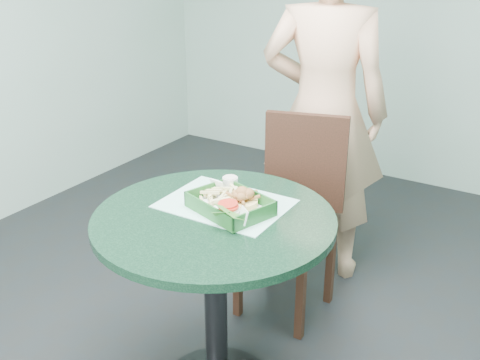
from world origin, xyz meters
The scene contains 9 objects.
cafe_table centered at (0.00, 0.00, 0.58)m, with size 0.84×0.84×0.75m.
dining_chair centered at (-0.03, 0.70, 0.53)m, with size 0.38×0.38×0.93m.
diner_person centered at (-0.07, 1.06, 0.99)m, with size 0.72×0.47×1.98m, color #E0A883.
placemat centered at (-0.02, 0.10, 0.75)m, with size 0.44×0.33×0.00m, color #9ADCCB.
food_basket centered at (0.03, 0.06, 0.77)m, with size 0.27×0.20×0.05m.
crab_sandwich centered at (0.04, 0.10, 0.80)m, with size 0.11×0.11×0.07m.
fries_pile centered at (-0.06, 0.08, 0.79)m, with size 0.12×0.13×0.05m, color beige, non-canonical shape.
sauce_ramekin centered at (-0.09, 0.15, 0.80)m, with size 0.06×0.06×0.03m.
garnish_cup centered at (0.09, 0.00, 0.79)m, with size 0.12×0.12×0.05m.
Camera 1 is at (0.98, -1.42, 1.64)m, focal length 42.00 mm.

